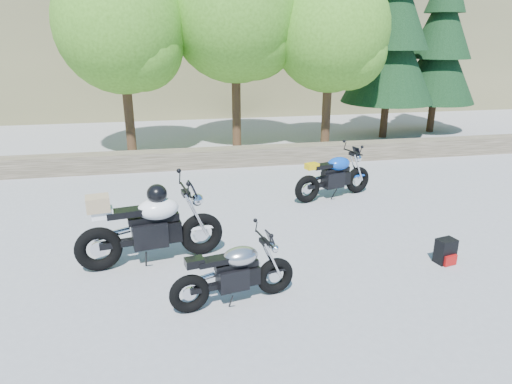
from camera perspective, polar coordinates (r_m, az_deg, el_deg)
ground at (r=7.83m, az=-0.09°, el=-7.66°), size 90.00×90.00×0.00m
stone_wall at (r=12.86m, az=-4.58°, el=4.33°), size 22.00×0.55×0.50m
tree_decid_left at (r=14.05m, az=-16.07°, el=18.90°), size 3.67×3.67×5.62m
tree_decid_mid at (r=14.58m, az=-2.15°, el=21.17°), size 4.08×4.08×6.24m
tree_decid_right at (r=14.68m, az=9.75°, el=18.80°), size 3.54×3.54×5.41m
conifer_near at (r=16.82m, az=16.70°, el=18.94°), size 3.17×3.17×7.06m
conifer_far at (r=18.42m, az=22.10°, el=17.05°), size 2.82×2.82×6.27m
silver_bike at (r=6.32m, az=-2.71°, el=-10.18°), size 1.79×0.62×0.90m
white_bike at (r=7.48m, az=-13.13°, el=-4.09°), size 2.37×0.78×1.31m
blue_bike at (r=10.41m, az=9.74°, el=1.93°), size 1.99×0.84×1.02m
backpack at (r=8.06m, az=22.63°, el=-6.87°), size 0.34×0.31×0.41m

